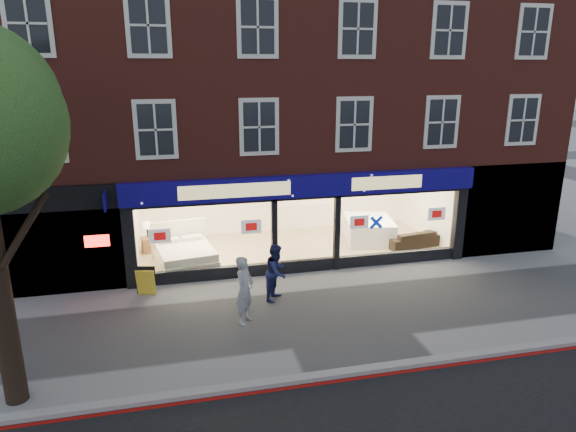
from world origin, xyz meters
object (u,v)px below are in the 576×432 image
object	(u,v)px
pedestrian_grey	(245,290)
pedestrian_blue	(277,272)
a_board	(146,281)
mattress_stack	(369,229)
display_bed	(185,254)
sofa	(412,238)

from	to	relation	value
pedestrian_grey	pedestrian_blue	world-z (taller)	pedestrian_grey
a_board	pedestrian_blue	world-z (taller)	pedestrian_blue
pedestrian_grey	pedestrian_blue	xyz separation A→B (m)	(1.11, 1.20, -0.08)
pedestrian_blue	mattress_stack	bearing A→B (deg)	-12.63
display_bed	pedestrian_blue	world-z (taller)	pedestrian_blue
display_bed	mattress_stack	distance (m)	7.03
a_board	pedestrian_grey	distance (m)	3.55
mattress_stack	pedestrian_grey	xyz separation A→B (m)	(-5.57, -5.28, 0.39)
display_bed	mattress_stack	world-z (taller)	display_bed
mattress_stack	a_board	size ratio (longest dim) A/B	2.91
sofa	pedestrian_blue	bearing A→B (deg)	18.57
mattress_stack	a_board	distance (m)	8.68
sofa	pedestrian_blue	world-z (taller)	pedestrian_blue
mattress_stack	sofa	distance (m)	1.68
mattress_stack	a_board	world-z (taller)	mattress_stack
a_board	display_bed	bearing A→B (deg)	70.90
display_bed	sofa	distance (m)	8.30
pedestrian_grey	a_board	bearing A→B (deg)	82.61
a_board	mattress_stack	bearing A→B (deg)	32.44
display_bed	pedestrian_grey	size ratio (longest dim) A/B	1.37
sofa	pedestrian_grey	world-z (taller)	pedestrian_grey
mattress_stack	a_board	xyz separation A→B (m)	(-8.18, -2.92, -0.10)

